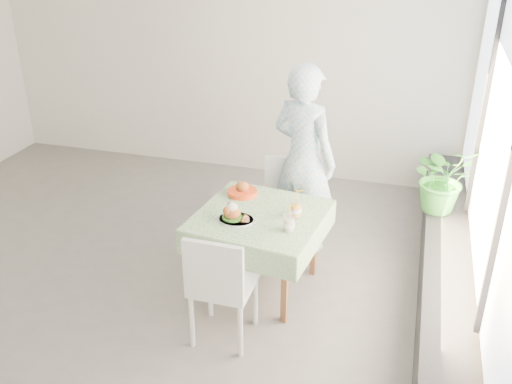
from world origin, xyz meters
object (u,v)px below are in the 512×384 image
(cafe_table, at_px, (260,242))
(potted_plant, at_px, (443,178))
(chair_near, at_px, (224,305))
(chair_far, at_px, (284,221))
(diner, at_px, (304,159))
(juice_cup_orange, at_px, (296,209))
(main_dish, at_px, (234,215))

(cafe_table, relative_size, potted_plant, 1.74)
(chair_near, distance_m, potted_plant, 2.41)
(chair_far, height_order, potted_plant, potted_plant)
(cafe_table, height_order, potted_plant, potted_plant)
(cafe_table, distance_m, diner, 0.98)
(diner, height_order, juice_cup_orange, diner)
(chair_near, bearing_deg, juice_cup_orange, 64.07)
(cafe_table, bearing_deg, chair_near, -96.47)
(main_dish, xyz_separation_m, juice_cup_orange, (0.48, 0.22, 0.02))
(main_dish, bearing_deg, chair_near, -80.63)
(potted_plant, bearing_deg, diner, -172.51)
(chair_far, xyz_separation_m, chair_near, (-0.12, -1.50, 0.02))
(cafe_table, distance_m, chair_far, 0.78)
(chair_far, xyz_separation_m, main_dish, (-0.21, -0.93, 0.52))
(cafe_table, relative_size, diner, 0.62)
(diner, relative_size, juice_cup_orange, 6.33)
(cafe_table, xyz_separation_m, main_dish, (-0.18, -0.17, 0.33))
(chair_far, relative_size, chair_near, 0.93)
(chair_near, xyz_separation_m, juice_cup_orange, (0.38, 0.79, 0.51))
(chair_near, height_order, diner, diner)
(diner, bearing_deg, cafe_table, 100.03)
(chair_far, height_order, juice_cup_orange, juice_cup_orange)
(juice_cup_orange, bearing_deg, main_dish, -155.27)
(cafe_table, bearing_deg, chair_far, 87.37)
(potted_plant, bearing_deg, cafe_table, -146.09)
(chair_near, bearing_deg, cafe_table, 83.53)
(chair_near, distance_m, main_dish, 0.76)
(juice_cup_orange, bearing_deg, cafe_table, -170.23)
(cafe_table, distance_m, juice_cup_orange, 0.46)
(juice_cup_orange, relative_size, potted_plant, 0.44)
(main_dish, bearing_deg, cafe_table, 43.47)
(diner, xyz_separation_m, juice_cup_orange, (0.10, -0.78, -0.13))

